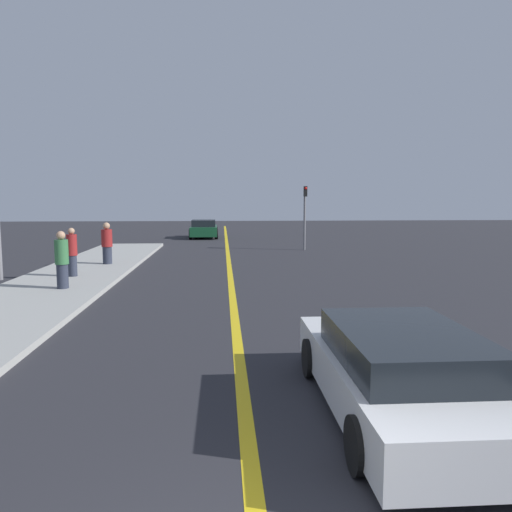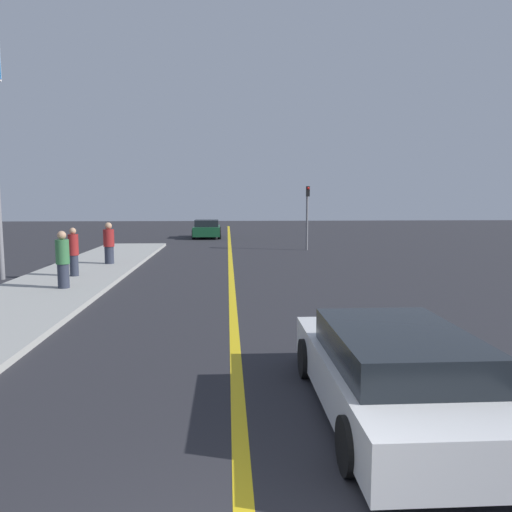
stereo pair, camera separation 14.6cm
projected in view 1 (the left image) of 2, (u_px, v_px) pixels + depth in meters
name	position (u px, v px, depth m)	size (l,w,h in m)	color
road_center_line	(229.00, 266.00, 20.79)	(0.20, 60.00, 0.01)	gold
sidewalk_left	(60.00, 284.00, 16.03)	(3.43, 27.17, 0.14)	#9E9E99
car_near_right_lane	(399.00, 371.00, 6.43)	(1.97, 4.51, 1.18)	silver
car_ahead_center	(204.00, 229.00, 35.40)	(2.03, 3.91, 1.30)	#144728
pedestrian_near_curb	(62.00, 260.00, 14.71)	(0.39, 0.39, 1.70)	#282D3D
pedestrian_mid_group	(72.00, 252.00, 17.01)	(0.34, 0.34, 1.66)	#282D3D
pedestrian_far_standing	(107.00, 244.00, 20.27)	(0.43, 0.43, 1.69)	#282D3D
traffic_light	(305.00, 210.00, 26.91)	(0.18, 0.40, 3.45)	slate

